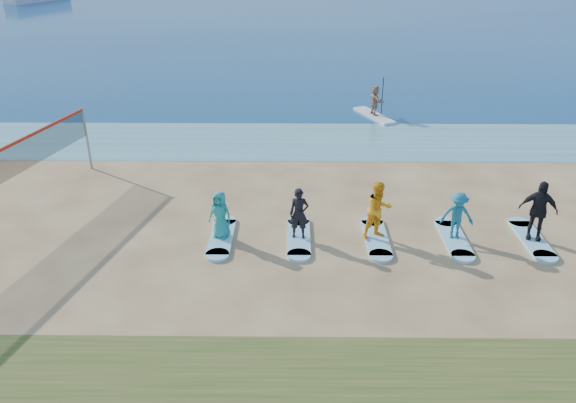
{
  "coord_description": "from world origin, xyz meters",
  "views": [
    {
      "loc": [
        0.06,
        -13.43,
        8.61
      ],
      "look_at": [
        -0.11,
        2.0,
        1.1
      ],
      "focal_mm": 35.0,
      "sensor_mm": 36.0,
      "label": 1
    }
  ],
  "objects_px": {
    "boat_offshore_a": "(38,1)",
    "surfboard_1": "(299,238)",
    "volleyball_net": "(3,166)",
    "student_3": "(457,216)",
    "surfboard_0": "(222,237)",
    "student_1": "(299,213)",
    "student_2": "(378,210)",
    "paddleboarder": "(375,100)",
    "surfboard_4": "(532,239)",
    "student_0": "(220,215)",
    "surfboard_2": "(376,238)",
    "surfboard_3": "(454,239)",
    "paddleboard": "(374,115)",
    "student_4": "(538,210)"
  },
  "relations": [
    {
      "from": "paddleboard",
      "to": "student_3",
      "type": "bearing_deg",
      "value": -110.65
    },
    {
      "from": "paddleboard",
      "to": "surfboard_2",
      "type": "xyz_separation_m",
      "value": [
        -1.53,
        -12.57,
        -0.01
      ]
    },
    {
      "from": "surfboard_2",
      "to": "student_0",
      "type": "bearing_deg",
      "value": -180.0
    },
    {
      "from": "surfboard_0",
      "to": "student_0",
      "type": "relative_size",
      "value": 1.47
    },
    {
      "from": "paddleboarder",
      "to": "student_3",
      "type": "xyz_separation_m",
      "value": [
        0.85,
        -12.57,
        -0.01
      ]
    },
    {
      "from": "boat_offshore_a",
      "to": "student_3",
      "type": "distance_m",
      "value": 73.76
    },
    {
      "from": "paddleboarder",
      "to": "student_0",
      "type": "bearing_deg",
      "value": 137.75
    },
    {
      "from": "paddleboarder",
      "to": "surfboard_1",
      "type": "distance_m",
      "value": 13.19
    },
    {
      "from": "student_1",
      "to": "boat_offshore_a",
      "type": "bearing_deg",
      "value": 120.39
    },
    {
      "from": "volleyball_net",
      "to": "surfboard_0",
      "type": "bearing_deg",
      "value": -9.85
    },
    {
      "from": "paddleboarder",
      "to": "student_0",
      "type": "height_order",
      "value": "same"
    },
    {
      "from": "boat_offshore_a",
      "to": "volleyball_net",
      "type": "bearing_deg",
      "value": -43.72
    },
    {
      "from": "student_3",
      "to": "student_2",
      "type": "bearing_deg",
      "value": -172.26
    },
    {
      "from": "boat_offshore_a",
      "to": "paddleboard",
      "type": "bearing_deg",
      "value": -28.5
    },
    {
      "from": "student_0",
      "to": "student_1",
      "type": "relative_size",
      "value": 0.94
    },
    {
      "from": "student_1",
      "to": "surfboard_4",
      "type": "height_order",
      "value": "student_1"
    },
    {
      "from": "surfboard_4",
      "to": "surfboard_0",
      "type": "bearing_deg",
      "value": 180.0
    },
    {
      "from": "student_1",
      "to": "surfboard_3",
      "type": "xyz_separation_m",
      "value": [
        4.77,
        0.0,
        -0.84
      ]
    },
    {
      "from": "surfboard_3",
      "to": "surfboard_0",
      "type": "bearing_deg",
      "value": 180.0
    },
    {
      "from": "boat_offshore_a",
      "to": "surfboard_1",
      "type": "distance_m",
      "value": 71.37
    },
    {
      "from": "volleyball_net",
      "to": "paddleboard",
      "type": "relative_size",
      "value": 2.94
    },
    {
      "from": "paddleboard",
      "to": "surfboard_4",
      "type": "xyz_separation_m",
      "value": [
        3.24,
        -12.57,
        -0.01
      ]
    },
    {
      "from": "volleyball_net",
      "to": "surfboard_2",
      "type": "xyz_separation_m",
      "value": [
        11.7,
        -1.2,
        -1.86
      ]
    },
    {
      "from": "student_2",
      "to": "student_4",
      "type": "bearing_deg",
      "value": -23.69
    },
    {
      "from": "paddleboarder",
      "to": "surfboard_4",
      "type": "xyz_separation_m",
      "value": [
        3.24,
        -12.57,
        -0.81
      ]
    },
    {
      "from": "surfboard_1",
      "to": "student_2",
      "type": "height_order",
      "value": "student_2"
    },
    {
      "from": "volleyball_net",
      "to": "surfboard_0",
      "type": "xyz_separation_m",
      "value": [
        6.93,
        -1.2,
        -1.86
      ]
    },
    {
      "from": "student_1",
      "to": "surfboard_4",
      "type": "xyz_separation_m",
      "value": [
        7.15,
        0.0,
        -0.84
      ]
    },
    {
      "from": "paddleboarder",
      "to": "student_4",
      "type": "height_order",
      "value": "student_4"
    },
    {
      "from": "surfboard_0",
      "to": "student_4",
      "type": "relative_size",
      "value": 1.17
    },
    {
      "from": "volleyball_net",
      "to": "paddleboarder",
      "type": "bearing_deg",
      "value": 40.69
    },
    {
      "from": "boat_offshore_a",
      "to": "student_0",
      "type": "height_order",
      "value": "student_0"
    },
    {
      "from": "paddleboarder",
      "to": "student_1",
      "type": "bearing_deg",
      "value": 147.07
    },
    {
      "from": "surfboard_1",
      "to": "student_1",
      "type": "xyz_separation_m",
      "value": [
        -0.0,
        -0.0,
        0.84
      ]
    },
    {
      "from": "paddleboarder",
      "to": "student_4",
      "type": "xyz_separation_m",
      "value": [
        3.24,
        -12.57,
        0.18
      ]
    },
    {
      "from": "surfboard_1",
      "to": "student_2",
      "type": "relative_size",
      "value": 1.2
    },
    {
      "from": "student_0",
      "to": "surfboard_1",
      "type": "bearing_deg",
      "value": 20.34
    },
    {
      "from": "student_0",
      "to": "student_1",
      "type": "distance_m",
      "value": 2.38
    },
    {
      "from": "student_0",
      "to": "volleyball_net",
      "type": "bearing_deg",
      "value": -169.51
    },
    {
      "from": "boat_offshore_a",
      "to": "surfboard_4",
      "type": "relative_size",
      "value": 4.14
    },
    {
      "from": "student_1",
      "to": "student_2",
      "type": "xyz_separation_m",
      "value": [
        2.38,
        -0.0,
        0.12
      ]
    },
    {
      "from": "student_3",
      "to": "surfboard_1",
      "type": "bearing_deg",
      "value": -172.26
    },
    {
      "from": "paddleboarder",
      "to": "surfboard_4",
      "type": "distance_m",
      "value": 13.01
    },
    {
      "from": "surfboard_4",
      "to": "student_2",
      "type": "bearing_deg",
      "value": -180.0
    },
    {
      "from": "paddleboarder",
      "to": "surfboard_3",
      "type": "distance_m",
      "value": 12.63
    },
    {
      "from": "paddleboard",
      "to": "student_3",
      "type": "relative_size",
      "value": 1.99
    },
    {
      "from": "paddleboard",
      "to": "student_3",
      "type": "distance_m",
      "value": 12.63
    },
    {
      "from": "student_1",
      "to": "surfboard_0",
      "type": "bearing_deg",
      "value": -178.09
    },
    {
      "from": "surfboard_2",
      "to": "surfboard_3",
      "type": "bearing_deg",
      "value": 0.0
    },
    {
      "from": "paddleboard",
      "to": "surfboard_4",
      "type": "height_order",
      "value": "paddleboard"
    }
  ]
}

